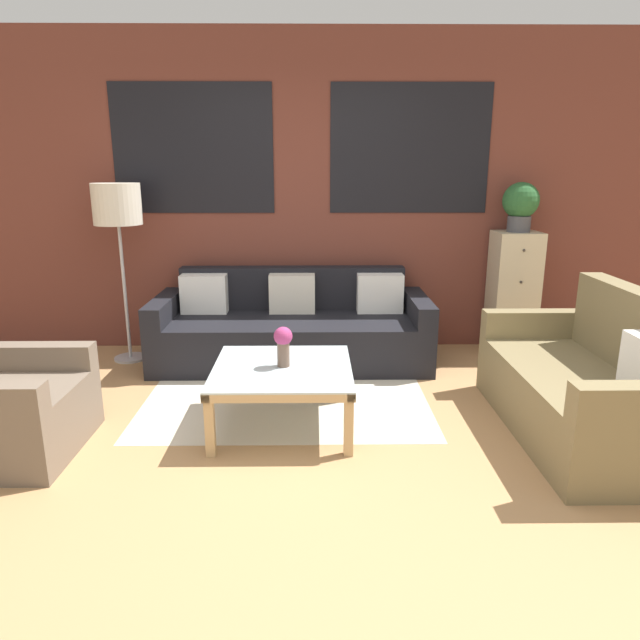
{
  "coord_description": "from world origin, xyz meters",
  "views": [
    {
      "loc": [
        0.1,
        -2.81,
        1.64
      ],
      "look_at": [
        0.15,
        1.27,
        0.55
      ],
      "focal_mm": 32.0,
      "sensor_mm": 36.0,
      "label": 1
    }
  ],
  "objects_px": {
    "couch_dark": "(292,330)",
    "armchair_corner": "(1,408)",
    "flower_vase": "(283,343)",
    "settee_vintage": "(588,388)",
    "coffee_table": "(282,375)",
    "potted_plant": "(521,204)",
    "drawer_cabinet": "(513,293)",
    "floor_lamp": "(117,210)"
  },
  "relations": [
    {
      "from": "couch_dark",
      "to": "armchair_corner",
      "type": "relative_size",
      "value": 2.77
    },
    {
      "from": "flower_vase",
      "to": "settee_vintage",
      "type": "bearing_deg",
      "value": -4.57
    },
    {
      "from": "coffee_table",
      "to": "flower_vase",
      "type": "bearing_deg",
      "value": 48.61
    },
    {
      "from": "potted_plant",
      "to": "armchair_corner",
      "type": "bearing_deg",
      "value": -152.82
    },
    {
      "from": "armchair_corner",
      "to": "drawer_cabinet",
      "type": "distance_m",
      "value": 4.1
    },
    {
      "from": "settee_vintage",
      "to": "coffee_table",
      "type": "relative_size",
      "value": 1.84
    },
    {
      "from": "couch_dark",
      "to": "floor_lamp",
      "type": "distance_m",
      "value": 1.76
    },
    {
      "from": "armchair_corner",
      "to": "settee_vintage",
      "type": "bearing_deg",
      "value": 2.96
    },
    {
      "from": "coffee_table",
      "to": "floor_lamp",
      "type": "height_order",
      "value": "floor_lamp"
    },
    {
      "from": "couch_dark",
      "to": "settee_vintage",
      "type": "xyz_separation_m",
      "value": [
        1.9,
        -1.45,
        0.03
      ]
    },
    {
      "from": "potted_plant",
      "to": "flower_vase",
      "type": "bearing_deg",
      "value": -142.41
    },
    {
      "from": "coffee_table",
      "to": "armchair_corner",
      "type": "bearing_deg",
      "value": -168.7
    },
    {
      "from": "coffee_table",
      "to": "settee_vintage",
      "type": "bearing_deg",
      "value": -4.28
    },
    {
      "from": "drawer_cabinet",
      "to": "flower_vase",
      "type": "xyz_separation_m",
      "value": [
        -1.99,
        -1.53,
        0.02
      ]
    },
    {
      "from": "coffee_table",
      "to": "drawer_cabinet",
      "type": "bearing_deg",
      "value": 37.64
    },
    {
      "from": "couch_dark",
      "to": "flower_vase",
      "type": "bearing_deg",
      "value": -90.3
    },
    {
      "from": "settee_vintage",
      "to": "floor_lamp",
      "type": "relative_size",
      "value": 1.07
    },
    {
      "from": "drawer_cabinet",
      "to": "coffee_table",
      "type": "bearing_deg",
      "value": -142.36
    },
    {
      "from": "armchair_corner",
      "to": "potted_plant",
      "type": "relative_size",
      "value": 1.98
    },
    {
      "from": "couch_dark",
      "to": "coffee_table",
      "type": "xyz_separation_m",
      "value": [
        -0.01,
        -1.31,
        0.07
      ]
    },
    {
      "from": "couch_dark",
      "to": "potted_plant",
      "type": "bearing_deg",
      "value": 6.61
    },
    {
      "from": "armchair_corner",
      "to": "flower_vase",
      "type": "height_order",
      "value": "armchair_corner"
    },
    {
      "from": "armchair_corner",
      "to": "potted_plant",
      "type": "xyz_separation_m",
      "value": [
        3.64,
        1.87,
        1.06
      ]
    },
    {
      "from": "armchair_corner",
      "to": "flower_vase",
      "type": "xyz_separation_m",
      "value": [
        1.65,
        0.34,
        0.29
      ]
    },
    {
      "from": "settee_vintage",
      "to": "drawer_cabinet",
      "type": "bearing_deg",
      "value": 87.39
    },
    {
      "from": "potted_plant",
      "to": "flower_vase",
      "type": "distance_m",
      "value": 2.63
    },
    {
      "from": "drawer_cabinet",
      "to": "couch_dark",
      "type": "bearing_deg",
      "value": -173.4
    },
    {
      "from": "couch_dark",
      "to": "potted_plant",
      "type": "xyz_separation_m",
      "value": [
        1.98,
        0.23,
        1.06
      ]
    },
    {
      "from": "settee_vintage",
      "to": "coffee_table",
      "type": "bearing_deg",
      "value": 175.72
    },
    {
      "from": "floor_lamp",
      "to": "potted_plant",
      "type": "relative_size",
      "value": 3.58
    },
    {
      "from": "coffee_table",
      "to": "flower_vase",
      "type": "height_order",
      "value": "flower_vase"
    },
    {
      "from": "armchair_corner",
      "to": "drawer_cabinet",
      "type": "xyz_separation_m",
      "value": [
        3.64,
        1.87,
        0.27
      ]
    },
    {
      "from": "armchair_corner",
      "to": "floor_lamp",
      "type": "xyz_separation_m",
      "value": [
        0.22,
        1.69,
        1.02
      ]
    },
    {
      "from": "couch_dark",
      "to": "drawer_cabinet",
      "type": "relative_size",
      "value": 2.12
    },
    {
      "from": "couch_dark",
      "to": "coffee_table",
      "type": "distance_m",
      "value": 1.31
    },
    {
      "from": "potted_plant",
      "to": "settee_vintage",
      "type": "bearing_deg",
      "value": -92.61
    },
    {
      "from": "flower_vase",
      "to": "drawer_cabinet",
      "type": "bearing_deg",
      "value": 37.59
    },
    {
      "from": "couch_dark",
      "to": "floor_lamp",
      "type": "xyz_separation_m",
      "value": [
        -1.44,
        0.06,
        1.02
      ]
    },
    {
      "from": "armchair_corner",
      "to": "floor_lamp",
      "type": "relative_size",
      "value": 0.55
    },
    {
      "from": "coffee_table",
      "to": "floor_lamp",
      "type": "bearing_deg",
      "value": 136.17
    },
    {
      "from": "coffee_table",
      "to": "drawer_cabinet",
      "type": "distance_m",
      "value": 2.53
    },
    {
      "from": "settee_vintage",
      "to": "armchair_corner",
      "type": "bearing_deg",
      "value": -177.04
    }
  ]
}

